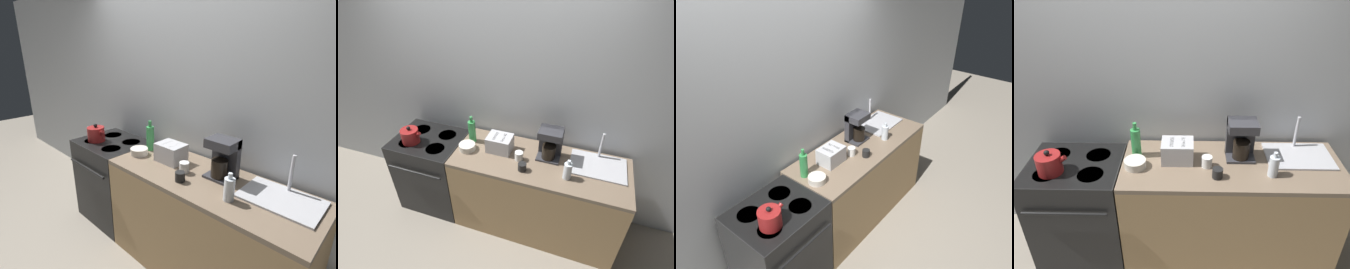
{
  "view_description": "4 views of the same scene",
  "coord_description": "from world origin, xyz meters",
  "views": [
    {
      "loc": [
        1.62,
        -1.17,
        1.9
      ],
      "look_at": [
        0.17,
        0.35,
        1.17
      ],
      "focal_mm": 28.0,
      "sensor_mm": 36.0,
      "label": 1
    },
    {
      "loc": [
        0.91,
        -1.56,
        2.56
      ],
      "look_at": [
        0.24,
        0.38,
        1.11
      ],
      "focal_mm": 28.0,
      "sensor_mm": 36.0,
      "label": 2
    },
    {
      "loc": [
        -1.8,
        -1.36,
        2.81
      ],
      "look_at": [
        0.34,
        0.34,
        1.17
      ],
      "focal_mm": 35.0,
      "sensor_mm": 36.0,
      "label": 3
    },
    {
      "loc": [
        0.26,
        -1.7,
        2.39
      ],
      "look_at": [
        0.21,
        0.34,
        1.16
      ],
      "focal_mm": 35.0,
      "sensor_mm": 36.0,
      "label": 4
    }
  ],
  "objects": [
    {
      "name": "sink_tray",
      "position": [
        1.12,
        0.44,
        0.93
      ],
      "size": [
        0.51,
        0.36,
        0.28
      ],
      "color": "#B7B7BC",
      "rests_on": "counter_block"
    },
    {
      "name": "kettle",
      "position": [
        -0.74,
        0.2,
        0.99
      ],
      "size": [
        0.23,
        0.18,
        0.19
      ],
      "color": "maroon",
      "rests_on": "stove"
    },
    {
      "name": "bottle_clear",
      "position": [
        0.87,
        0.19,
        1.0
      ],
      "size": [
        0.07,
        0.07,
        0.2
      ],
      "color": "silver",
      "rests_on": "counter_block"
    },
    {
      "name": "bottle_green",
      "position": [
        -0.14,
        0.42,
        1.04
      ],
      "size": [
        0.07,
        0.07,
        0.29
      ],
      "color": "#338C47",
      "rests_on": "counter_block"
    },
    {
      "name": "stove",
      "position": [
        -0.61,
        0.3,
        0.47
      ],
      "size": [
        0.72,
        0.64,
        0.91
      ],
      "color": "black",
      "rests_on": "ground_plane"
    },
    {
      "name": "cup_black",
      "position": [
        0.47,
        0.16,
        0.95
      ],
      "size": [
        0.08,
        0.08,
        0.08
      ],
      "color": "black",
      "rests_on": "counter_block"
    },
    {
      "name": "counter_block",
      "position": [
        0.6,
        0.32,
        0.46
      ],
      "size": [
        1.68,
        0.65,
        0.91
      ],
      "color": "tan",
      "rests_on": "ground_plane"
    },
    {
      "name": "toaster",
      "position": [
        0.18,
        0.37,
        1.0
      ],
      "size": [
        0.24,
        0.19,
        0.16
      ],
      "color": "#BCBCC1",
      "rests_on": "counter_block"
    },
    {
      "name": "bowl",
      "position": [
        -0.13,
        0.27,
        0.95
      ],
      "size": [
        0.16,
        0.16,
        0.06
      ],
      "color": "beige",
      "rests_on": "counter_block"
    },
    {
      "name": "wall_back",
      "position": [
        0.0,
        0.7,
        1.3
      ],
      "size": [
        8.0,
        0.05,
        2.6
      ],
      "color": "silver",
      "rests_on": "ground_plane"
    },
    {
      "name": "ground_plane",
      "position": [
        0.0,
        0.0,
        0.0
      ],
      "size": [
        12.0,
        12.0,
        0.0
      ],
      "primitive_type": "plane",
      "color": "gray"
    },
    {
      "name": "coffee_maker",
      "position": [
        0.66,
        0.43,
        1.08
      ],
      "size": [
        0.22,
        0.18,
        0.32
      ],
      "color": "#333338",
      "rests_on": "counter_block"
    },
    {
      "name": "cup_white",
      "position": [
        0.4,
        0.29,
        0.96
      ],
      "size": [
        0.08,
        0.08,
        0.09
      ],
      "color": "white",
      "rests_on": "counter_block"
    }
  ]
}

